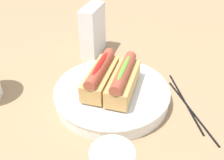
# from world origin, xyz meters

# --- Properties ---
(ground_plane) EXTENTS (2.40, 2.40, 0.00)m
(ground_plane) POSITION_xyz_m (0.00, 0.00, 0.00)
(ground_plane) COLOR #9E7A56
(serving_bowl) EXTENTS (0.27, 0.27, 0.04)m
(serving_bowl) POSITION_xyz_m (0.03, -0.01, 0.02)
(serving_bowl) COLOR white
(serving_bowl) RESTS_ON ground_plane
(hotdog_front) EXTENTS (0.15, 0.07, 0.06)m
(hotdog_front) POSITION_xyz_m (0.02, -0.03, 0.06)
(hotdog_front) COLOR tan
(hotdog_front) RESTS_ON serving_bowl
(hotdog_back) EXTENTS (0.15, 0.07, 0.06)m
(hotdog_back) POSITION_xyz_m (0.03, 0.02, 0.06)
(hotdog_back) COLOR tan
(hotdog_back) RESTS_ON serving_bowl
(napkin_box) EXTENTS (0.11, 0.06, 0.15)m
(napkin_box) POSITION_xyz_m (0.25, 0.09, 0.07)
(napkin_box) COLOR white
(napkin_box) RESTS_ON ground_plane
(chopstick_near) EXTENTS (0.21, 0.07, 0.01)m
(chopstick_near) POSITION_xyz_m (0.05, -0.18, 0.00)
(chopstick_near) COLOR black
(chopstick_near) RESTS_ON ground_plane
(chopstick_far) EXTENTS (0.20, 0.09, 0.01)m
(chopstick_far) POSITION_xyz_m (0.02, -0.19, 0.00)
(chopstick_far) COLOR black
(chopstick_far) RESTS_ON ground_plane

